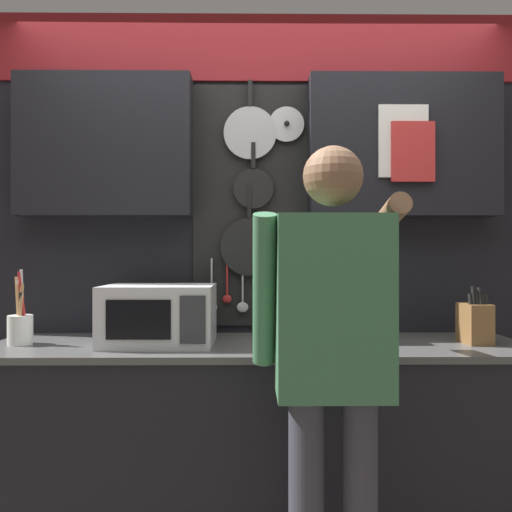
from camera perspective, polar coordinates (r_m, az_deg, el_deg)
name	(u,v)px	position (r m, az deg, el deg)	size (l,w,h in m)	color
base_cabinet_counter	(259,440)	(2.44, 0.36, -20.26)	(2.46, 0.66, 0.88)	black
back_wall_unit	(260,207)	(2.60, 0.41, 5.60)	(3.03, 0.23, 2.55)	black
microwave	(159,315)	(2.32, -10.97, -6.59)	(0.49, 0.37, 0.27)	silver
knife_block	(475,323)	(2.51, 23.73, -7.01)	(0.12, 0.16, 0.26)	brown
utensil_crock	(20,326)	(2.52, -25.34, -7.20)	(0.11, 0.11, 0.34)	white
person	(332,344)	(1.73, 8.72, -9.95)	(0.54, 0.65, 1.65)	#383842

